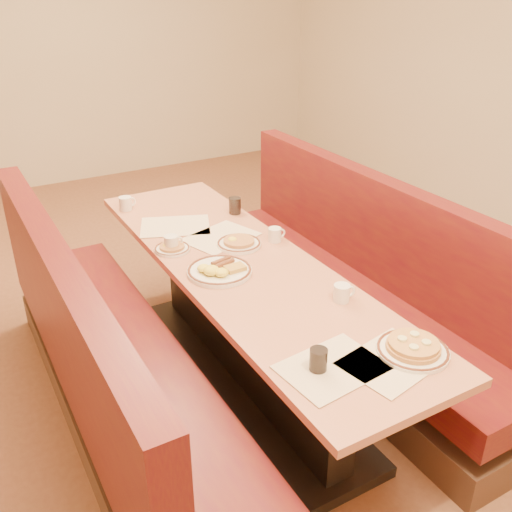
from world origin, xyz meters
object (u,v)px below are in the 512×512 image
booth_left (110,371)px  soda_tumbler_mid (235,206)px  eggs_plate (219,270)px  coffee_mug_a (342,293)px  diner_table (244,326)px  booth_right (352,294)px  coffee_mug_d (126,203)px  soda_tumbler_near (318,360)px  pancake_plate (413,348)px  coffee_mug_b (172,243)px  coffee_mug_c (275,234)px

booth_left → soda_tumbler_mid: bearing=31.4°
eggs_plate → coffee_mug_a: (0.36, -0.50, 0.02)m
diner_table → booth_right: size_ratio=1.00×
booth_right → coffee_mug_d: booth_right is taller
booth_right → diner_table: bearing=180.0°
coffee_mug_a → soda_tumbler_near: 0.52m
eggs_plate → booth_left: bearing=176.6°
pancake_plate → soda_tumbler_mid: size_ratio=2.78×
pancake_plate → coffee_mug_a: (0.00, 0.45, 0.02)m
coffee_mug_a → eggs_plate: bearing=136.4°
booth_left → eggs_plate: 0.71m
soda_tumbler_near → coffee_mug_a: bearing=42.9°
eggs_plate → coffee_mug_b: size_ratio=3.02×
soda_tumbler_mid → soda_tumbler_near: bearing=-106.7°
soda_tumbler_near → soda_tumbler_mid: size_ratio=0.92×
coffee_mug_b → coffee_mug_d: bearing=93.3°
diner_table → coffee_mug_c: bearing=28.3°
pancake_plate → soda_tumbler_near: bearing=166.0°
coffee_mug_a → soda_tumbler_near: (-0.38, -0.36, 0.00)m
booth_left → coffee_mug_d: size_ratio=22.74×
diner_table → coffee_mug_d: 1.12m
coffee_mug_d → soda_tumbler_mid: size_ratio=1.09×
coffee_mug_a → coffee_mug_c: size_ratio=1.03×
coffee_mug_c → soda_tumbler_near: 1.14m
booth_left → booth_right: 1.46m
diner_table → booth_right: bearing=0.0°
booth_left → eggs_plate: bearing=-3.4°
coffee_mug_a → coffee_mug_b: 0.98m
eggs_plate → coffee_mug_a: 0.62m
pancake_plate → diner_table: bearing=101.8°
diner_table → booth_right: 0.73m
coffee_mug_c → coffee_mug_d: size_ratio=0.93×
booth_left → coffee_mug_d: bearing=65.6°
booth_left → coffee_mug_b: booth_left is taller
booth_left → eggs_plate: booth_left is taller
booth_left → coffee_mug_c: size_ratio=24.57×
booth_right → coffee_mug_c: booth_right is taller
soda_tumbler_near → soda_tumbler_mid: soda_tumbler_mid is taller
coffee_mug_d → pancake_plate: bearing=-85.4°
eggs_plate → coffee_mug_a: coffee_mug_a is taller
eggs_plate → diner_table: bearing=12.8°
coffee_mug_d → soda_tumbler_mid: 0.68m
booth_right → soda_tumbler_mid: size_ratio=24.89×
booth_left → pancake_plate: 1.42m
eggs_plate → soda_tumbler_near: size_ratio=3.43×
diner_table → soda_tumbler_near: size_ratio=27.00×
soda_tumbler_mid → diner_table: bearing=-114.4°
diner_table → booth_left: 0.73m
booth_left → soda_tumbler_mid: (1.01, 0.62, 0.44)m
booth_left → coffee_mug_b: 0.73m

